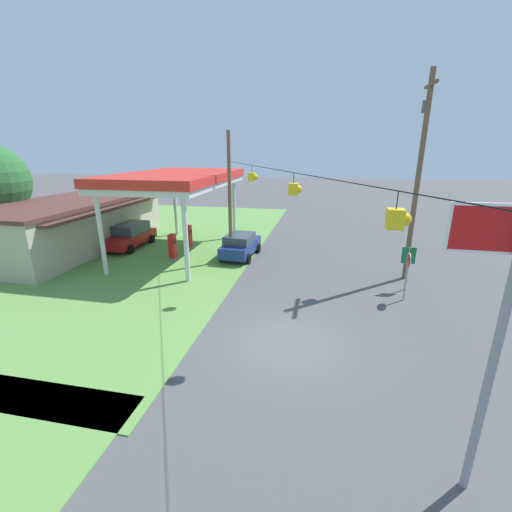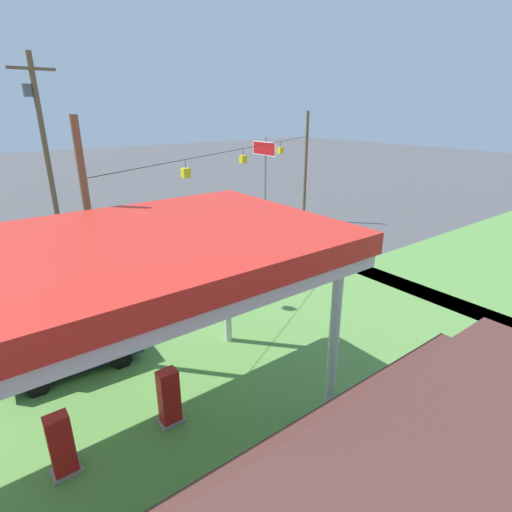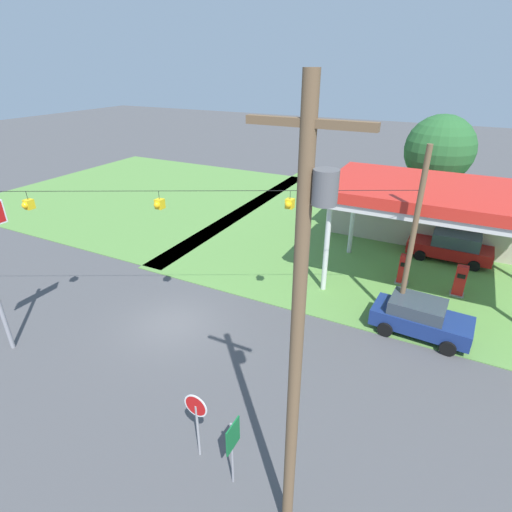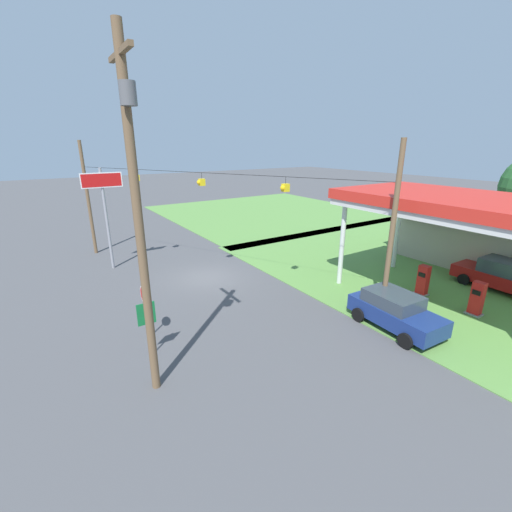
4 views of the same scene
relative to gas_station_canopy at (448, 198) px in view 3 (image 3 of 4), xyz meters
The scene contains 14 objects.
ground_plane 14.84m from the gas_station_canopy, 139.31° to the right, with size 160.00×160.00×0.00m, color #4C4C4F.
grass_verge_station_corner 10.29m from the gas_station_canopy, 76.93° to the left, with size 36.00×28.00×0.04m, color #5B8E42.
grass_verge_opposite_corner 27.91m from the gas_station_canopy, 165.31° to the left, with size 24.00×24.00×0.04m, color #5B8E42.
gas_station_canopy is the anchor object (origin of this frame).
gas_station_store 9.25m from the gas_station_canopy, 90.46° to the left, with size 15.23×7.27×3.69m.
fuel_pump_near 4.64m from the gas_station_canopy, behind, with size 0.71×0.56×1.77m.
fuel_pump_far 4.64m from the gas_station_canopy, ahead, with size 0.71×0.56×1.77m.
car_at_pumps_front 6.26m from the gas_station_canopy, 90.42° to the right, with size 4.36×2.30×1.70m.
car_at_pumps_rear 6.26m from the gas_station_canopy, 80.58° to the left, with size 4.95×2.19×1.85m.
stop_sign_roadside 15.68m from the gas_station_canopy, 110.50° to the right, with size 0.80×0.08×2.50m.
route_sign 15.56m from the gas_station_canopy, 104.99° to the right, with size 0.10×0.70×2.40m.
utility_pole_main 15.16m from the gas_station_canopy, 97.65° to the right, with size 2.20×0.44×11.23m.
signal_span_gantry 13.90m from the gas_station_canopy, 139.28° to the right, with size 19.31×10.24×8.43m.
tree_behind_station 14.02m from the gas_station_canopy, 96.09° to the left, with size 5.38×5.38×7.76m.
Camera 3 is at (10.73, -12.20, 11.29)m, focal length 28.00 mm.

